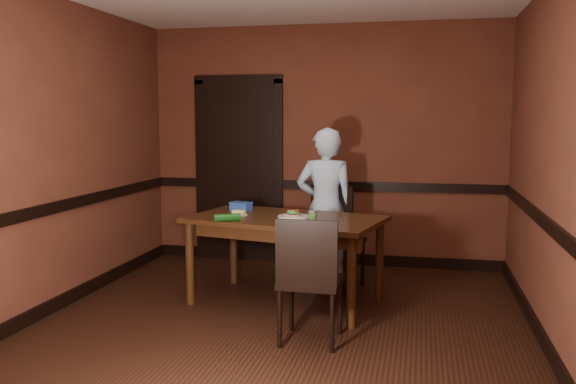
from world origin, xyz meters
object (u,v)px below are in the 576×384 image
at_px(sauce_jar, 313,216).
at_px(food_tub, 241,206).
at_px(cheese_saucer, 239,213).
at_px(chair_far, 335,238).
at_px(dining_table, 285,260).
at_px(person, 325,207).
at_px(sandwich_plate, 293,216).
at_px(chair_near, 311,279).

xyz_separation_m(sauce_jar, food_tub, (-0.77, 0.43, -0.00)).
relative_size(sauce_jar, food_tub, 0.40).
bearing_deg(cheese_saucer, chair_far, 35.97).
xyz_separation_m(dining_table, chair_far, (0.37, 0.57, 0.10)).
relative_size(person, sandwich_plate, 5.69).
height_order(person, cheese_saucer, person).
distance_m(chair_near, sandwich_plate, 0.97).
xyz_separation_m(cheese_saucer, food_tub, (-0.07, 0.28, 0.02)).
relative_size(chair_far, cheese_saucer, 6.59).
bearing_deg(sandwich_plate, dining_table, 157.51).
bearing_deg(sandwich_plate, person, 76.02).
distance_m(chair_far, sauce_jar, 0.81).
bearing_deg(dining_table, cheese_saucer, -166.55).
relative_size(chair_far, sandwich_plate, 3.60).
distance_m(dining_table, cheese_saucer, 0.59).
bearing_deg(cheese_saucer, sauce_jar, -11.86).
bearing_deg(sauce_jar, dining_table, 150.45).
bearing_deg(sandwich_plate, cheese_saucer, 177.22).
height_order(chair_far, food_tub, chair_far).
distance_m(chair_near, cheese_saucer, 1.25).
bearing_deg(sauce_jar, food_tub, 150.93).
height_order(sauce_jar, food_tub, sauce_jar).
bearing_deg(person, chair_far, 129.28).
distance_m(sandwich_plate, food_tub, 0.65).
distance_m(chair_far, sandwich_plate, 0.74).
distance_m(chair_far, chair_near, 1.46).
bearing_deg(chair_far, chair_near, -70.31).
relative_size(chair_near, sauce_jar, 10.70).
bearing_deg(cheese_saucer, dining_table, 1.18).
height_order(dining_table, person, person).
height_order(dining_table, cheese_saucer, cheese_saucer).
bearing_deg(chair_near, chair_far, -88.36).
xyz_separation_m(chair_near, cheese_saucer, (-0.82, 0.88, 0.33)).
relative_size(person, cheese_saucer, 10.42).
height_order(person, sandwich_plate, person).
xyz_separation_m(chair_near, food_tub, (-0.89, 1.16, 0.35)).
xyz_separation_m(sandwich_plate, food_tub, (-0.57, 0.30, 0.02)).
height_order(dining_table, food_tub, food_tub).
height_order(dining_table, chair_near, chair_near).
relative_size(chair_far, person, 0.63).
distance_m(dining_table, person, 0.82).
bearing_deg(chair_far, dining_table, -104.30).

